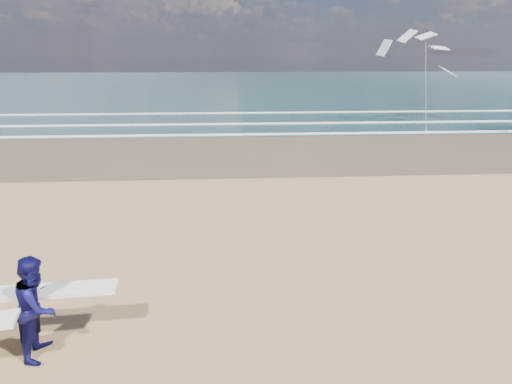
{
  "coord_description": "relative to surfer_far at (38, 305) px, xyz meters",
  "views": [
    {
      "loc": [
        3.12,
        -6.98,
        5.22
      ],
      "look_at": [
        3.99,
        6.0,
        1.23
      ],
      "focal_mm": 32.0,
      "sensor_mm": 36.0,
      "label": 1
    }
  ],
  "objects": [
    {
      "name": "ocean",
      "position": [
        20.24,
        71.63,
        -0.94
      ],
      "size": [
        220.0,
        100.0,
        0.02
      ],
      "primitive_type": "cube",
      "color": "#1B393D",
      "rests_on": "ground"
    },
    {
      "name": "foam_breakers",
      "position": [
        20.24,
        27.73,
        -0.9
      ],
      "size": [
        220.0,
        11.7,
        0.05
      ],
      "color": "white",
      "rests_on": "ground"
    },
    {
      "name": "surfer_far",
      "position": [
        0.0,
        0.0,
        0.0
      ],
      "size": [
        2.23,
        1.15,
        1.89
      ],
      "color": "#0C0B3F",
      "rests_on": "ground"
    },
    {
      "name": "kite_1",
      "position": [
        17.71,
        25.47,
        3.38
      ],
      "size": [
        6.2,
        4.78,
        7.57
      ],
      "color": "slate",
      "rests_on": "ground"
    }
  ]
}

